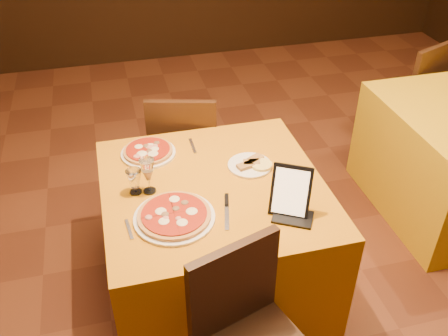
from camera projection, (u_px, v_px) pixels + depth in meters
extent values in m
cube|color=#5E2D19|center=(304.00, 282.00, 2.96)|extent=(6.00, 7.00, 0.01)
cube|color=#C47A0C|center=(214.00, 240.00, 2.70)|extent=(1.10, 1.10, 0.75)
cylinder|color=white|center=(174.00, 218.00, 2.28)|extent=(0.37, 0.37, 0.01)
cylinder|color=#AD4C23|center=(174.00, 215.00, 2.27)|extent=(0.34, 0.34, 0.02)
cylinder|color=white|center=(148.00, 153.00, 2.71)|extent=(0.30, 0.30, 0.01)
cylinder|color=#AD4C23|center=(148.00, 151.00, 2.70)|extent=(0.27, 0.27, 0.02)
cylinder|color=white|center=(250.00, 165.00, 2.61)|extent=(0.23, 0.23, 0.01)
cylinder|color=olive|center=(250.00, 163.00, 2.60)|extent=(0.14, 0.14, 0.02)
cube|color=black|center=(291.00, 191.00, 2.25)|extent=(0.21, 0.18, 0.23)
cube|color=#ABAAB1|center=(227.00, 212.00, 2.31)|extent=(0.08, 0.24, 0.01)
cube|color=silver|center=(129.00, 229.00, 2.22)|extent=(0.03, 0.14, 0.01)
cube|color=#A9AAB0|center=(193.00, 146.00, 2.77)|extent=(0.02, 0.15, 0.01)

